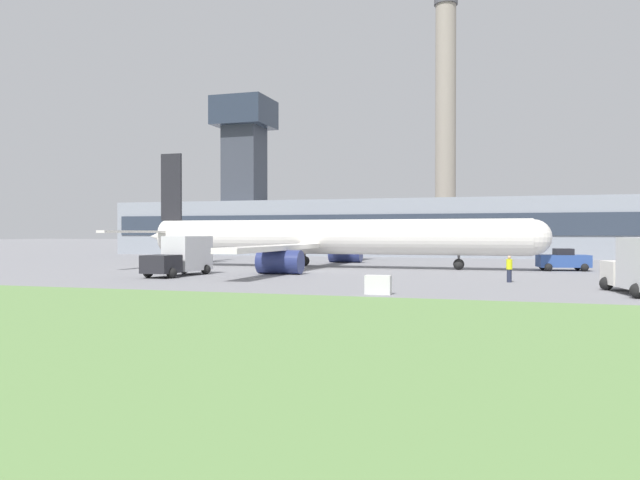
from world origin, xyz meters
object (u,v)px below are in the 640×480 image
ground_crew_person (509,269)px  pushback_tug (563,261)px  airplane (327,238)px  baggage_truck (182,256)px

ground_crew_person → pushback_tug: bearing=73.3°
airplane → pushback_tug: size_ratio=8.56×
airplane → pushback_tug: (18.95, 1.36, -1.74)m
pushback_tug → ground_crew_person: (-3.95, -13.21, 0.04)m
pushback_tug → baggage_truck: 29.18m
ground_crew_person → airplane: bearing=141.7°
pushback_tug → airplane: bearing=-175.9°
pushback_tug → ground_crew_person: pushback_tug is taller
airplane → baggage_truck: bearing=-118.7°
airplane → ground_crew_person: bearing=-38.3°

